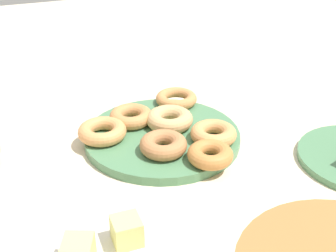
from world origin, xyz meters
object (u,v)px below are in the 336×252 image
(donut_0, at_px, (131,116))
(donut_6, at_px, (213,134))
(donut_5, at_px, (176,99))
(melon_chunk_right, at_px, (78,252))
(donut_2, at_px, (102,131))
(donut_4, at_px, (170,119))
(donut_3, at_px, (163,145))
(donut_plate, at_px, (162,136))
(donut_1, at_px, (210,155))
(melon_chunk_left, at_px, (127,231))

(donut_0, bearing_deg, donut_6, 134.74)
(donut_0, xyz_separation_m, donut_5, (-0.12, -0.05, -0.00))
(donut_0, distance_m, melon_chunk_right, 0.39)
(donut_2, bearing_deg, donut_4, 177.88)
(donut_0, relative_size, donut_6, 1.00)
(donut_4, height_order, donut_5, donut_4)
(donut_3, bearing_deg, donut_plate, -109.14)
(donut_plate, bearing_deg, donut_1, 108.63)
(donut_3, bearing_deg, donut_6, -178.01)
(donut_5, relative_size, donut_6, 1.03)
(donut_4, bearing_deg, donut_6, 124.78)
(donut_1, relative_size, donut_6, 0.92)
(donut_plate, xyz_separation_m, melon_chunk_right, (0.22, 0.29, 0.04))
(donut_0, height_order, donut_2, same)
(donut_3, xyz_separation_m, donut_6, (-0.10, -0.00, -0.00))
(donut_2, height_order, donut_5, donut_2)
(donut_0, bearing_deg, donut_2, 28.66)
(donut_1, distance_m, donut_5, 0.23)
(melon_chunk_left, bearing_deg, donut_4, -120.92)
(donut_0, xyz_separation_m, donut_3, (-0.02, 0.12, 0.00))
(donut_3, distance_m, donut_4, 0.09)
(melon_chunk_left, bearing_deg, donut_6, -137.26)
(donut_5, height_order, donut_6, donut_6)
(donut_0, bearing_deg, donut_3, 99.17)
(donut_2, distance_m, donut_3, 0.12)
(donut_2, bearing_deg, donut_6, 155.84)
(donut_plate, xyz_separation_m, donut_3, (0.02, 0.06, 0.02))
(donut_3, xyz_separation_m, donut_4, (-0.04, -0.08, 0.00))
(donut_4, bearing_deg, donut_2, -2.12)
(donut_0, distance_m, donut_4, 0.08)
(donut_2, distance_m, donut_6, 0.21)
(donut_5, bearing_deg, melon_chunk_left, 59.32)
(melon_chunk_right, bearing_deg, donut_0, -116.58)
(donut_plate, xyz_separation_m, donut_0, (0.04, -0.06, 0.02))
(donut_plate, relative_size, donut_4, 3.26)
(melon_chunk_left, xyz_separation_m, melon_chunk_right, (0.06, 0.01, 0.00))
(donut_0, distance_m, donut_3, 0.13)
(donut_6, bearing_deg, donut_1, 58.89)
(donut_2, xyz_separation_m, melon_chunk_left, (0.04, 0.30, 0.02))
(donut_2, xyz_separation_m, melon_chunk_right, (0.11, 0.31, 0.02))
(donut_3, distance_m, melon_chunk_left, 0.25)
(donut_0, relative_size, melon_chunk_right, 2.38)
(donut_2, xyz_separation_m, donut_3, (-0.09, 0.09, 0.00))
(donut_0, xyz_separation_m, donut_6, (-0.12, 0.12, 0.00))
(donut_5, xyz_separation_m, donut_6, (-0.00, 0.17, 0.00))
(donut_5, height_order, melon_chunk_right, melon_chunk_right)
(donut_5, xyz_separation_m, melon_chunk_left, (0.23, 0.38, 0.02))
(donut_3, height_order, donut_4, donut_4)
(donut_2, relative_size, donut_6, 1.06)
(donut_1, relative_size, donut_5, 0.89)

